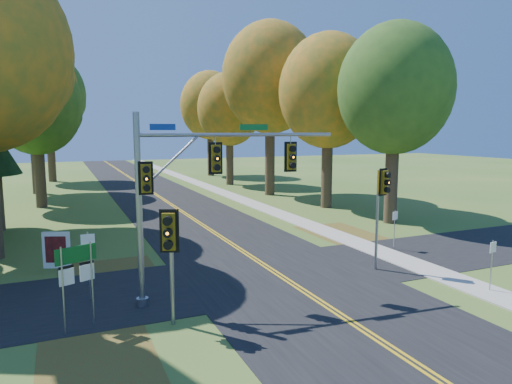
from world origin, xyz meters
name	(u,v)px	position (x,y,z in m)	size (l,w,h in m)	color
ground	(299,288)	(0.00, 0.00, 0.00)	(160.00, 160.00, 0.00)	#385F21
road_main	(299,288)	(0.00, 0.00, 0.01)	(8.00, 160.00, 0.02)	black
road_cross	(276,273)	(0.00, 2.00, 0.01)	(60.00, 6.00, 0.02)	black
centerline_left	(297,288)	(-0.10, 0.00, 0.03)	(0.10, 160.00, 0.01)	gold
centerline_right	(301,287)	(0.10, 0.00, 0.03)	(0.10, 160.00, 0.01)	gold
sidewalk_east	(424,268)	(6.20, 0.00, 0.03)	(1.60, 160.00, 0.06)	#9E998E
leaf_patch_w_near	(111,279)	(-6.50, 4.00, 0.01)	(4.00, 6.00, 0.00)	brown
leaf_patch_e	(354,238)	(6.80, 6.00, 0.01)	(3.50, 8.00, 0.00)	brown
leaf_patch_w_far	(99,365)	(-7.50, -3.00, 0.01)	(3.00, 5.00, 0.00)	brown
tree_e_a	(395,90)	(11.57, 8.77, 8.53)	(7.20, 7.20, 12.73)	#38281C
tree_e_b	(329,92)	(10.97, 15.58, 8.90)	(7.60, 7.60, 13.33)	#38281C
tree_w_c	(36,105)	(-9.54, 24.47, 7.94)	(6.80, 6.80, 11.91)	#38281C
tree_e_c	(271,79)	(9.88, 23.69, 10.66)	(8.80, 8.80, 15.79)	#38281C
tree_w_d	(32,89)	(-10.13, 33.18, 9.78)	(8.20, 8.20, 14.56)	#38281C
tree_e_d	(230,110)	(9.26, 32.87, 8.24)	(7.00, 7.00, 12.32)	#38281C
tree_w_e	(48,95)	(-8.92, 44.09, 10.07)	(8.40, 8.40, 14.97)	#38281C
tree_e_e	(210,106)	(10.47, 43.58, 9.19)	(7.80, 7.80, 13.74)	#38281C
traffic_mast	(192,182)	(-4.00, 0.42, 4.24)	(7.25, 0.96, 6.59)	gray
east_signal_pole	(382,194)	(4.25, 0.62, 3.35)	(0.50, 0.59, 4.42)	gray
ped_signal_pole	(170,240)	(-5.25, -1.48, 2.73)	(0.55, 0.66, 3.67)	gray
route_sign_cluster	(77,270)	(-7.85, -0.61, 1.88)	(1.17, 0.51, 2.67)	gray
info_kiosk	(57,250)	(-8.47, 6.52, 0.80)	(1.14, 0.57, 1.61)	white
reg_sign_e_north	(395,223)	(7.19, 3.17, 1.38)	(0.38, 0.12, 2.02)	gray
reg_sign_e_south	(492,257)	(6.40, -3.12, 1.35)	(0.38, 0.09, 1.97)	gray
reg_sign_w	(88,253)	(-7.38, 1.99, 1.69)	(0.47, 0.07, 2.46)	gray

